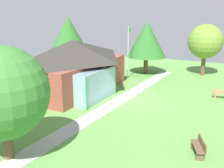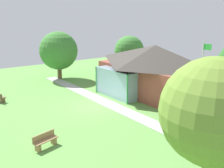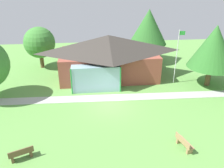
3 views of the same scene
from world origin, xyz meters
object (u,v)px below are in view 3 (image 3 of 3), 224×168
object	(u,v)px
flagpole	(177,55)
tree_east_hedge	(214,47)
pavilion	(108,56)
tree_behind_pavilion_left	(39,43)
bench_front_right	(184,143)
bench_front_left	(21,154)
tree_behind_pavilion_right	(149,27)

from	to	relation	value
flagpole	tree_east_hedge	xyz separation A→B (m)	(3.27, -0.91, 0.99)
pavilion	tree_behind_pavilion_left	distance (m)	8.86
pavilion	bench_front_right	distance (m)	13.36
flagpole	tree_behind_pavilion_left	size ratio (longest dim) A/B	1.13
bench_front_left	tree_east_hedge	size ratio (longest dim) A/B	0.25
tree_behind_pavilion_left	pavilion	bearing A→B (deg)	-26.19
tree_east_hedge	pavilion	bearing A→B (deg)	161.80
bench_front_right	bench_front_left	bearing A→B (deg)	-104.44
pavilion	tree_behind_pavilion_left	world-z (taller)	tree_behind_pavilion_left
flagpole	bench_front_left	size ratio (longest dim) A/B	3.67
pavilion	bench_front_left	world-z (taller)	pavilion
flagpole	tree_east_hedge	world-z (taller)	tree_east_hedge
bench_front_right	tree_east_hedge	distance (m)	11.81
pavilion	flagpole	bearing A→B (deg)	-19.44
pavilion	flagpole	xyz separation A→B (m)	(6.85, -2.42, 0.68)
bench_front_right	tree_behind_pavilion_right	distance (m)	17.92
bench_front_left	tree_east_hedge	world-z (taller)	tree_east_hedge
tree_east_hedge	tree_behind_pavilion_right	bearing A→B (deg)	119.39
bench_front_left	bench_front_right	xyz separation A→B (m)	(10.39, -0.09, 0.00)
tree_behind_pavilion_left	bench_front_left	bearing A→B (deg)	-85.15
bench_front_right	tree_east_hedge	xyz separation A→B (m)	(6.26, 9.30, 3.72)
pavilion	bench_front_right	world-z (taller)	pavilion
bench_front_left	bench_front_right	bearing A→B (deg)	-23.61
flagpole	bench_front_right	distance (m)	10.98
tree_behind_pavilion_left	tree_behind_pavilion_right	bearing A→B (deg)	3.44
flagpole	tree_behind_pavilion_right	xyz separation A→B (m)	(-1.26, 7.13, 1.47)
tree_east_hedge	tree_behind_pavilion_left	bearing A→B (deg)	158.18
tree_behind_pavilion_right	tree_east_hedge	world-z (taller)	tree_behind_pavilion_right
bench_front_left	tree_behind_pavilion_right	size ratio (longest dim) A/B	0.23
tree_behind_pavilion_left	tree_behind_pavilion_right	world-z (taller)	tree_behind_pavilion_right
tree_behind_pavilion_left	tree_east_hedge	xyz separation A→B (m)	(18.05, -7.23, 0.97)
bench_front_left	bench_front_right	size ratio (longest dim) A/B	0.99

